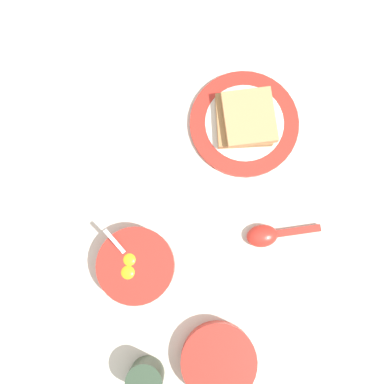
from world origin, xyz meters
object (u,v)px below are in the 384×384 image
drinking_cup (145,379)px  egg_bowl (136,266)px  toast_plate (244,124)px  soup_spoon (268,235)px  congee_bowl (218,361)px  toast_sandwich (246,119)px

drinking_cup → egg_bowl: bearing=-119.2°
toast_plate → drinking_cup: size_ratio=3.13×
egg_bowl → drinking_cup: size_ratio=2.22×
soup_spoon → congee_bowl: bearing=31.3°
drinking_cup → toast_plate: bearing=-146.9°
egg_bowl → toast_sandwich: 0.34m
egg_bowl → congee_bowl: 0.22m
egg_bowl → toast_sandwich: egg_bowl is taller
congee_bowl → drinking_cup: (0.12, -0.05, 0.01)m
soup_spoon → congee_bowl: congee_bowl is taller
congee_bowl → toast_plate: bearing=-132.6°
soup_spoon → drinking_cup: drinking_cup is taller
drinking_cup → congee_bowl: bearing=156.3°
soup_spoon → drinking_cup: (0.32, 0.07, 0.02)m
toast_plate → toast_sandwich: 0.02m
toast_sandwich → congee_bowl: (0.30, 0.32, -0.01)m
soup_spoon → congee_bowl: size_ratio=1.03×
drinking_cup → soup_spoon: bearing=-167.4°
toast_plate → congee_bowl: bearing=47.4°
egg_bowl → toast_plate: 0.34m
soup_spoon → congee_bowl: (0.21, 0.12, 0.01)m
congee_bowl → drinking_cup: drinking_cup is taller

